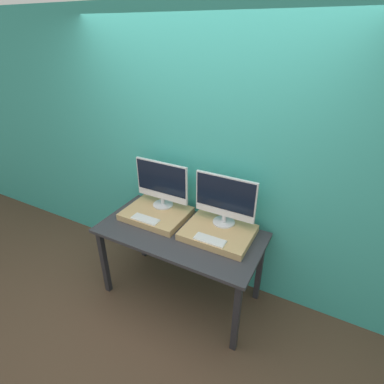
# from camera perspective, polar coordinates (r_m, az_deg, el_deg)

# --- Properties ---
(ground_plane) EXTENTS (12.00, 12.00, 0.00)m
(ground_plane) POSITION_cam_1_polar(r_m,az_deg,el_deg) (3.04, -5.83, -23.11)
(ground_plane) COLOR #4C3828
(wall_back) EXTENTS (8.00, 0.04, 2.60)m
(wall_back) POSITION_cam_1_polar(r_m,az_deg,el_deg) (2.80, 2.02, 5.98)
(wall_back) COLOR teal
(wall_back) RESTS_ON ground_plane
(workbench) EXTENTS (1.49, 0.74, 0.77)m
(workbench) POSITION_cam_1_polar(r_m,az_deg,el_deg) (2.77, -2.29, -8.96)
(workbench) COLOR #2D2D33
(workbench) RESTS_ON ground_plane
(wooden_riser_left) EXTENTS (0.60, 0.47, 0.06)m
(wooden_riser_left) POSITION_cam_1_polar(r_m,az_deg,el_deg) (2.93, -6.82, -4.10)
(wooden_riser_left) COLOR tan
(wooden_riser_left) RESTS_ON workbench
(monitor_left) EXTENTS (0.56, 0.20, 0.46)m
(monitor_left) POSITION_cam_1_polar(r_m,az_deg,el_deg) (2.88, -5.77, 1.71)
(monitor_left) COLOR silver
(monitor_left) RESTS_ON wooden_riser_left
(keyboard_left) EXTENTS (0.27, 0.10, 0.01)m
(keyboard_left) POSITION_cam_1_polar(r_m,az_deg,el_deg) (2.79, -8.87, -5.11)
(keyboard_left) COLOR silver
(keyboard_left) RESTS_ON wooden_riser_left
(wooden_riser_right) EXTENTS (0.60, 0.47, 0.06)m
(wooden_riser_right) POSITION_cam_1_polar(r_m,az_deg,el_deg) (2.66, 4.99, -7.70)
(wooden_riser_right) COLOR tan
(wooden_riser_right) RESTS_ON workbench
(monitor_right) EXTENTS (0.56, 0.20, 0.46)m
(monitor_right) POSITION_cam_1_polar(r_m,az_deg,el_deg) (2.61, 6.33, -1.34)
(monitor_right) COLOR silver
(monitor_right) RESTS_ON wooden_riser_right
(keyboard_right) EXTENTS (0.27, 0.10, 0.01)m
(keyboard_right) POSITION_cam_1_polar(r_m,az_deg,el_deg) (2.51, 3.42, -9.06)
(keyboard_right) COLOR silver
(keyboard_right) RESTS_ON wooden_riser_right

